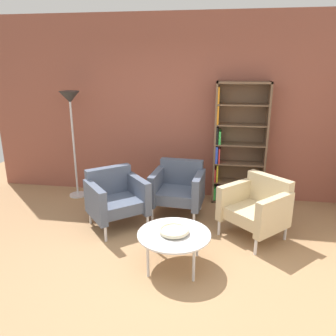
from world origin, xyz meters
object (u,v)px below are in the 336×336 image
object	(u,v)px
coffee_table_low	(174,236)
floor_lamp_torchiere	(71,110)
armchair_corner_red	(257,206)
armchair_spare_guest	(116,197)
bookshelf_tall	(237,145)
decorative_bowl	(174,231)
armchair_near_window	(178,187)

from	to	relation	value
coffee_table_low	floor_lamp_torchiere	xyz separation A→B (m)	(-1.91, 1.79, 1.08)
coffee_table_low	floor_lamp_torchiere	bearing A→B (deg)	136.96
armchair_corner_red	floor_lamp_torchiere	distance (m)	3.18
coffee_table_low	armchair_spare_guest	bearing A→B (deg)	137.41
bookshelf_tall	armchair_corner_red	world-z (taller)	bookshelf_tall
armchair_spare_guest	decorative_bowl	bearing A→B (deg)	-83.16
bookshelf_tall	armchair_spare_guest	world-z (taller)	bookshelf_tall
bookshelf_tall	decorative_bowl	world-z (taller)	bookshelf_tall
coffee_table_low	armchair_near_window	size ratio (longest dim) A/B	1.03
bookshelf_tall	armchair_spare_guest	xyz separation A→B (m)	(-1.63, -1.16, -0.51)
armchair_near_window	armchair_corner_red	bearing A→B (deg)	-20.74
coffee_table_low	armchair_spare_guest	xyz separation A→B (m)	(-0.93, 0.86, 0.04)
armchair_spare_guest	coffee_table_low	bearing A→B (deg)	-83.16
bookshelf_tall	decorative_bowl	xyz separation A→B (m)	(-0.70, -2.01, -0.49)
bookshelf_tall	armchair_corner_red	xyz separation A→B (m)	(0.25, -1.17, -0.51)
armchair_spare_guest	floor_lamp_torchiere	distance (m)	1.70
decorative_bowl	armchair_spare_guest	bearing A→B (deg)	137.41
bookshelf_tall	armchair_near_window	distance (m)	1.18
bookshelf_tall	armchair_spare_guest	distance (m)	2.06
armchair_near_window	armchair_corner_red	size ratio (longest dim) A/B	0.82
armchair_spare_guest	floor_lamp_torchiere	world-z (taller)	floor_lamp_torchiere
bookshelf_tall	decorative_bowl	distance (m)	2.19
floor_lamp_torchiere	armchair_corner_red	bearing A→B (deg)	-18.28
armchair_spare_guest	floor_lamp_torchiere	size ratio (longest dim) A/B	0.55
armchair_near_window	armchair_spare_guest	xyz separation A→B (m)	(-0.80, -0.50, 0.00)
armchair_near_window	armchair_corner_red	xyz separation A→B (m)	(1.08, -0.51, 0.00)
coffee_table_low	armchair_corner_red	size ratio (longest dim) A/B	0.84
decorative_bowl	floor_lamp_torchiere	distance (m)	2.81
floor_lamp_torchiere	decorative_bowl	bearing A→B (deg)	-43.04
bookshelf_tall	armchair_corner_red	bearing A→B (deg)	-78.10
decorative_bowl	floor_lamp_torchiere	size ratio (longest dim) A/B	0.18
decorative_bowl	floor_lamp_torchiere	world-z (taller)	floor_lamp_torchiere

